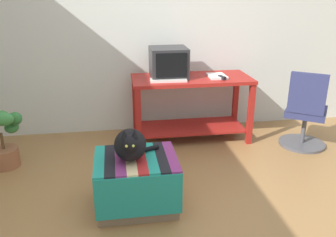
% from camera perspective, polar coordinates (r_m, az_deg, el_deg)
% --- Properties ---
extents(ground_plane, '(14.00, 14.00, 0.00)m').
position_cam_1_polar(ground_plane, '(2.92, 4.03, -16.02)').
color(ground_plane, olive).
extents(back_wall, '(8.00, 0.10, 2.60)m').
position_cam_1_polar(back_wall, '(4.39, -1.58, 14.80)').
color(back_wall, silver).
rests_on(back_wall, ground_plane).
extents(desk, '(1.37, 0.61, 0.76)m').
position_cam_1_polar(desk, '(4.16, 3.74, 3.39)').
color(desk, maroon).
rests_on(desk, ground_plane).
extents(tv_monitor, '(0.41, 0.40, 0.34)m').
position_cam_1_polar(tv_monitor, '(4.06, 0.09, 8.94)').
color(tv_monitor, '#28282B').
rests_on(tv_monitor, desk).
extents(keyboard, '(0.41, 0.17, 0.02)m').
position_cam_1_polar(keyboard, '(3.91, 0.07, 6.20)').
color(keyboard, beige).
rests_on(keyboard, desk).
extents(book, '(0.20, 0.25, 0.03)m').
position_cam_1_polar(book, '(4.12, 7.89, 6.78)').
color(book, white).
rests_on(book, desk).
extents(ottoman_with_blanket, '(0.66, 0.57, 0.45)m').
position_cam_1_polar(ottoman_with_blanket, '(2.97, -5.08, -10.18)').
color(ottoman_with_blanket, '#7A664C').
rests_on(ottoman_with_blanket, ground_plane).
extents(cat, '(0.38, 0.38, 0.30)m').
position_cam_1_polar(cat, '(2.80, -6.09, -4.19)').
color(cat, black).
rests_on(cat, ottoman_with_blanket).
extents(potted_plant, '(0.42, 0.34, 0.61)m').
position_cam_1_polar(potted_plant, '(3.91, -25.09, -3.06)').
color(potted_plant, brown).
rests_on(potted_plant, ground_plane).
extents(office_chair, '(0.59, 0.59, 0.89)m').
position_cam_1_polar(office_chair, '(4.24, 21.25, 0.51)').
color(office_chair, '#4C4C51').
rests_on(office_chair, ground_plane).
extents(stapler, '(0.07, 0.12, 0.04)m').
position_cam_1_polar(stapler, '(4.03, 8.67, 6.52)').
color(stapler, black).
rests_on(stapler, desk).
extents(pen, '(0.07, 0.13, 0.01)m').
position_cam_1_polar(pen, '(4.24, 8.11, 7.00)').
color(pen, '#B7B7BC').
rests_on(pen, desk).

